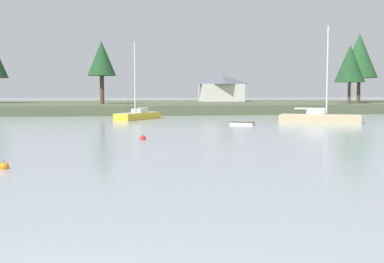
{
  "coord_description": "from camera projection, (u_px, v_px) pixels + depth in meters",
  "views": [
    {
      "loc": [
        1.62,
        -8.86,
        3.92
      ],
      "look_at": [
        7.47,
        32.24,
        0.56
      ],
      "focal_mm": 47.29,
      "sensor_mm": 36.0,
      "label": 1
    }
  ],
  "objects": [
    {
      "name": "mooring_buoy_red",
      "position": [
        143.0,
        138.0,
        40.71
      ],
      "size": [
        0.48,
        0.48,
        0.53
      ],
      "color": "red",
      "rests_on": "ground"
    },
    {
      "name": "far_shore_bank",
      "position": [
        112.0,
        107.0,
        99.08
      ],
      "size": [
        247.91,
        43.59,
        1.59
      ],
      "primitive_type": "cube",
      "color": "#4C563D",
      "rests_on": "ground"
    },
    {
      "name": "shore_tree_center",
      "position": [
        359.0,
        56.0,
        102.84
      ],
      "size": [
        7.34,
        7.34,
        13.9
      ],
      "color": "brown",
      "rests_on": "far_shore_bank"
    },
    {
      "name": "shore_tree_inland_c",
      "position": [
        102.0,
        59.0,
        87.8
      ],
      "size": [
        4.94,
        4.94,
        10.98
      ],
      "color": "brown",
      "rests_on": "far_shore_bank"
    },
    {
      "name": "mooring_buoy_orange",
      "position": [
        4.0,
        167.0,
        25.42
      ],
      "size": [
        0.49,
        0.49,
        0.55
      ],
      "color": "orange",
      "rests_on": "ground"
    },
    {
      "name": "dinghy_white",
      "position": [
        242.0,
        124.0,
        57.92
      ],
      "size": [
        3.06,
        2.56,
        0.48
      ],
      "color": "white",
      "rests_on": "ground"
    },
    {
      "name": "sailboat_sand",
      "position": [
        320.0,
        121.0,
        61.72
      ],
      "size": [
        9.76,
        6.4,
        12.39
      ],
      "color": "tan",
      "rests_on": "ground"
    },
    {
      "name": "sailboat_yellow",
      "position": [
        138.0,
        118.0,
        69.22
      ],
      "size": [
        6.7,
        8.4,
        11.09
      ],
      "color": "gold",
      "rests_on": "ground"
    },
    {
      "name": "shore_tree_inland_b",
      "position": [
        350.0,
        64.0,
        92.88
      ],
      "size": [
        5.55,
        5.55,
        10.68
      ],
      "color": "brown",
      "rests_on": "far_shore_bank"
    },
    {
      "name": "cottage_hillside",
      "position": [
        221.0,
        88.0,
        110.86
      ],
      "size": [
        9.8,
        7.29,
        5.7
      ],
      "color": "silver",
      "rests_on": "far_shore_bank"
    }
  ]
}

